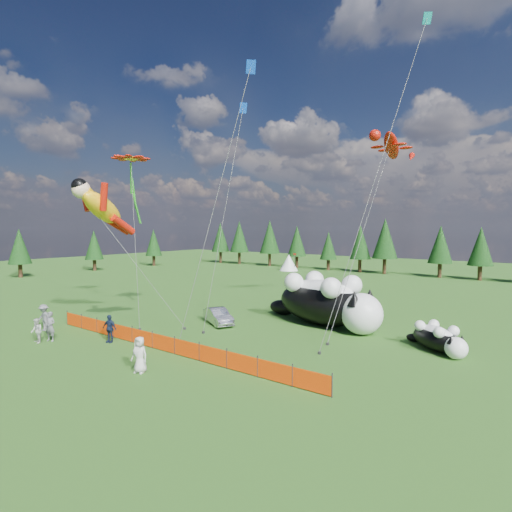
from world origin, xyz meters
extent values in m
plane|color=#0F3609|center=(0.00, 0.00, 0.00)|extent=(160.00, 160.00, 0.00)
cylinder|color=#262626|center=(-11.00, -3.00, 0.55)|extent=(0.06, 0.06, 1.10)
cylinder|color=#262626|center=(-9.00, -3.00, 0.55)|extent=(0.06, 0.06, 1.10)
cylinder|color=#262626|center=(-7.00, -3.00, 0.55)|extent=(0.06, 0.06, 1.10)
cylinder|color=#262626|center=(-5.00, -3.00, 0.55)|extent=(0.06, 0.06, 1.10)
cylinder|color=#262626|center=(-3.00, -3.00, 0.55)|extent=(0.06, 0.06, 1.10)
cylinder|color=#262626|center=(-1.00, -3.00, 0.55)|extent=(0.06, 0.06, 1.10)
cylinder|color=#262626|center=(1.00, -3.00, 0.55)|extent=(0.06, 0.06, 1.10)
cylinder|color=#262626|center=(3.00, -3.00, 0.55)|extent=(0.06, 0.06, 1.10)
cylinder|color=#262626|center=(5.00, -3.00, 0.55)|extent=(0.06, 0.06, 1.10)
cylinder|color=#262626|center=(7.00, -3.00, 0.55)|extent=(0.06, 0.06, 1.10)
cylinder|color=#262626|center=(9.00, -3.00, 0.55)|extent=(0.06, 0.06, 1.10)
cylinder|color=#262626|center=(11.00, -3.00, 0.55)|extent=(0.06, 0.06, 1.10)
cube|color=#F33E05|center=(-10.00, -3.00, 0.50)|extent=(2.00, 0.04, 0.90)
cube|color=#F33E05|center=(-8.00, -3.00, 0.50)|extent=(2.00, 0.04, 0.90)
cube|color=#F33E05|center=(-6.00, -3.00, 0.50)|extent=(2.00, 0.04, 0.90)
cube|color=#F33E05|center=(-4.00, -3.00, 0.50)|extent=(2.00, 0.04, 0.90)
cube|color=#F33E05|center=(-2.00, -3.00, 0.50)|extent=(2.00, 0.04, 0.90)
cube|color=#F33E05|center=(0.00, -3.00, 0.50)|extent=(2.00, 0.04, 0.90)
cube|color=#F33E05|center=(2.00, -3.00, 0.50)|extent=(2.00, 0.04, 0.90)
cube|color=#F33E05|center=(4.00, -3.00, 0.50)|extent=(2.00, 0.04, 0.90)
cube|color=#F33E05|center=(6.00, -3.00, 0.50)|extent=(2.00, 0.04, 0.90)
cube|color=#F33E05|center=(8.00, -3.00, 0.50)|extent=(2.00, 0.04, 0.90)
cube|color=#F33E05|center=(10.00, -3.00, 0.50)|extent=(2.00, 0.04, 0.90)
ellipsoid|color=black|center=(4.42, 8.67, 1.61)|extent=(8.74, 5.69, 3.22)
ellipsoid|color=white|center=(4.42, 8.67, 2.42)|extent=(6.57, 4.15, 1.97)
sphere|color=white|center=(8.05, 7.71, 1.43)|extent=(2.86, 2.86, 2.86)
sphere|color=#EC5C61|center=(9.23, 7.40, 1.43)|extent=(0.40, 0.40, 0.40)
ellipsoid|color=black|center=(0.27, 9.77, 0.63)|extent=(2.74, 1.85, 1.25)
cone|color=black|center=(7.83, 6.88, 2.58)|extent=(1.00, 1.00, 1.00)
cone|color=black|center=(8.27, 8.55, 2.58)|extent=(1.00, 1.00, 1.00)
sphere|color=white|center=(6.62, 9.30, 3.13)|extent=(1.50, 1.50, 1.50)
sphere|color=white|center=(6.02, 7.05, 3.13)|extent=(1.50, 1.50, 1.50)
sphere|color=white|center=(2.98, 10.25, 3.13)|extent=(1.50, 1.50, 1.50)
sphere|color=white|center=(2.39, 8.01, 3.13)|extent=(1.50, 1.50, 1.50)
ellipsoid|color=black|center=(13.01, 6.84, 0.70)|extent=(3.78, 3.42, 1.40)
ellipsoid|color=white|center=(13.01, 6.84, 1.05)|extent=(2.81, 2.53, 0.86)
sphere|color=white|center=(14.31, 5.84, 0.62)|extent=(1.25, 1.25, 1.25)
sphere|color=#EC5C61|center=(14.73, 5.52, 0.62)|extent=(0.17, 0.17, 0.17)
ellipsoid|color=black|center=(11.53, 7.97, 0.27)|extent=(1.20, 1.09, 0.54)
cone|color=black|center=(14.09, 5.55, 1.12)|extent=(0.44, 0.44, 0.44)
cone|color=black|center=(14.54, 6.14, 1.12)|extent=(0.44, 0.44, 0.44)
sphere|color=white|center=(14.00, 6.72, 1.36)|extent=(0.65, 0.65, 0.65)
sphere|color=white|center=(13.39, 5.91, 1.36)|extent=(0.65, 0.65, 0.65)
sphere|color=white|center=(12.70, 7.71, 1.36)|extent=(0.65, 0.65, 0.65)
sphere|color=white|center=(12.09, 6.91, 1.36)|extent=(0.65, 0.65, 0.65)
imported|color=silver|center=(-1.92, 4.02, 0.61)|extent=(3.87, 2.87, 1.22)
imported|color=slate|center=(-7.57, -5.96, 0.97)|extent=(0.83, 0.70, 1.93)
imported|color=beige|center=(-7.82, -6.71, 0.80)|extent=(0.86, 0.63, 1.59)
imported|color=#141E38|center=(-4.22, -3.83, 0.90)|extent=(1.16, 0.78, 1.81)
imported|color=slate|center=(-10.60, -4.93, 0.95)|extent=(1.30, 0.78, 1.90)
imported|color=beige|center=(1.80, -6.06, 0.93)|extent=(1.03, 0.80, 1.85)
cylinder|color=#595959|center=(-4.94, -0.46, 4.43)|extent=(0.03, 0.03, 10.24)
cube|color=#262626|center=(-2.77, 1.32, 0.08)|extent=(0.15, 0.15, 0.16)
cylinder|color=#595959|center=(7.57, 8.90, 7.00)|extent=(0.03, 0.03, 16.87)
cube|color=#262626|center=(7.32, 3.98, 0.08)|extent=(0.15, 0.15, 0.16)
cylinder|color=#595959|center=(-7.17, 0.45, 6.56)|extent=(0.03, 0.03, 13.68)
cube|color=#262626|center=(-5.13, -0.82, 0.08)|extent=(0.15, 0.15, 0.16)
cube|color=#20911A|center=(-9.21, 1.72, 10.16)|extent=(0.22, 0.22, 4.94)
cylinder|color=#595959|center=(-0.52, 3.11, 8.13)|extent=(0.03, 0.03, 16.36)
cube|color=#262626|center=(-0.91, 1.34, 0.08)|extent=(0.15, 0.15, 0.16)
cylinder|color=#595959|center=(9.57, 5.68, 10.45)|extent=(0.03, 0.03, 22.14)
cube|color=#262626|center=(7.76, 2.04, 0.08)|extent=(0.15, 0.15, 0.16)
cylinder|color=#595959|center=(2.34, -1.10, 8.33)|extent=(0.03, 0.03, 16.96)
cube|color=#262626|center=(0.51, -2.36, 0.08)|extent=(0.15, 0.15, 0.16)
camera|label=1|loc=(18.37, -18.45, 7.34)|focal=28.00mm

